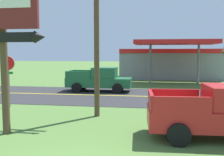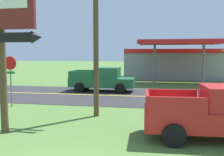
{
  "view_description": "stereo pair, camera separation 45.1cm",
  "coord_description": "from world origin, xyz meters",
  "px_view_note": "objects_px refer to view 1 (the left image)",
  "views": [
    {
      "loc": [
        2.07,
        -5.58,
        3.13
      ],
      "look_at": [
        0.0,
        8.0,
        1.8
      ],
      "focal_mm": 41.64,
      "sensor_mm": 36.0,
      "label": 1
    },
    {
      "loc": [
        2.52,
        -5.5,
        3.13
      ],
      "look_at": [
        0.0,
        8.0,
        1.8
      ],
      "focal_mm": 41.64,
      "sensor_mm": 36.0,
      "label": 2
    }
  ],
  "objects_px": {
    "motel_sign": "(2,17)",
    "gas_station": "(170,63)",
    "utility_pole": "(97,24)",
    "pickup_green_on_road": "(100,80)",
    "stop_sign": "(8,72)",
    "pickup_red_parked_on_lawn": "(222,113)"
  },
  "relations": [
    {
      "from": "utility_pole",
      "to": "pickup_red_parked_on_lawn",
      "type": "bearing_deg",
      "value": -26.84
    },
    {
      "from": "utility_pole",
      "to": "gas_station",
      "type": "height_order",
      "value": "utility_pole"
    },
    {
      "from": "gas_station",
      "to": "pickup_red_parked_on_lawn",
      "type": "xyz_separation_m",
      "value": [
        0.3,
        -22.97,
        -0.98
      ]
    },
    {
      "from": "gas_station",
      "to": "pickup_red_parked_on_lawn",
      "type": "height_order",
      "value": "gas_station"
    },
    {
      "from": "gas_station",
      "to": "motel_sign",
      "type": "bearing_deg",
      "value": -108.06
    },
    {
      "from": "motel_sign",
      "to": "stop_sign",
      "type": "height_order",
      "value": "motel_sign"
    },
    {
      "from": "utility_pole",
      "to": "gas_station",
      "type": "xyz_separation_m",
      "value": [
        4.9,
        20.34,
        -2.57
      ]
    },
    {
      "from": "stop_sign",
      "to": "motel_sign",
      "type": "bearing_deg",
      "value": -61.1
    },
    {
      "from": "pickup_red_parked_on_lawn",
      "to": "pickup_green_on_road",
      "type": "bearing_deg",
      "value": 121.75
    },
    {
      "from": "gas_station",
      "to": "pickup_green_on_road",
      "type": "relative_size",
      "value": 2.31
    },
    {
      "from": "utility_pole",
      "to": "pickup_green_on_road",
      "type": "distance_m",
      "value": 9.03
    },
    {
      "from": "pickup_red_parked_on_lawn",
      "to": "pickup_green_on_road",
      "type": "height_order",
      "value": "same"
    },
    {
      "from": "stop_sign",
      "to": "gas_station",
      "type": "height_order",
      "value": "gas_station"
    },
    {
      "from": "motel_sign",
      "to": "utility_pole",
      "type": "height_order",
      "value": "utility_pole"
    },
    {
      "from": "utility_pole",
      "to": "pickup_red_parked_on_lawn",
      "type": "distance_m",
      "value": 6.82
    },
    {
      "from": "motel_sign",
      "to": "stop_sign",
      "type": "distance_m",
      "value": 5.85
    },
    {
      "from": "utility_pole",
      "to": "pickup_red_parked_on_lawn",
      "type": "xyz_separation_m",
      "value": [
        5.2,
        -2.63,
        -3.55
      ]
    },
    {
      "from": "pickup_red_parked_on_lawn",
      "to": "motel_sign",
      "type": "bearing_deg",
      "value": -174.48
    },
    {
      "from": "motel_sign",
      "to": "pickup_red_parked_on_lawn",
      "type": "height_order",
      "value": "motel_sign"
    },
    {
      "from": "motel_sign",
      "to": "pickup_red_parked_on_lawn",
      "type": "relative_size",
      "value": 1.22
    },
    {
      "from": "pickup_green_on_road",
      "to": "pickup_red_parked_on_lawn",
      "type": "bearing_deg",
      "value": -58.25
    },
    {
      "from": "motel_sign",
      "to": "gas_station",
      "type": "bearing_deg",
      "value": 71.94
    }
  ]
}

